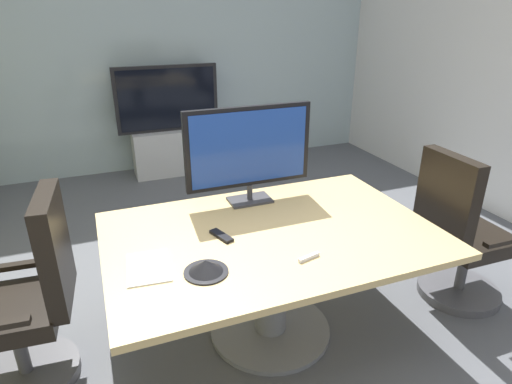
# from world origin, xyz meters

# --- Properties ---
(ground_plane) EXTENTS (7.79, 7.79, 0.00)m
(ground_plane) POSITION_xyz_m (0.00, 0.00, 0.00)
(ground_plane) COLOR #515459
(wall_back_glass_partition) EXTENTS (5.80, 0.10, 2.74)m
(wall_back_glass_partition) POSITION_xyz_m (0.00, 3.40, 1.37)
(wall_back_glass_partition) COLOR #9EB2B7
(wall_back_glass_partition) RESTS_ON ground
(conference_table) EXTENTS (1.88, 1.26, 0.72)m
(conference_table) POSITION_xyz_m (0.09, -0.05, 0.55)
(conference_table) COLOR tan
(conference_table) RESTS_ON ground
(office_chair_left) EXTENTS (0.61, 0.59, 1.09)m
(office_chair_left) POSITION_xyz_m (-1.23, 0.08, 0.46)
(office_chair_left) COLOR #4C4C51
(office_chair_left) RESTS_ON ground
(office_chair_right) EXTENTS (0.60, 0.58, 1.09)m
(office_chair_right) POSITION_xyz_m (1.41, -0.19, 0.46)
(office_chair_right) COLOR #4C4C51
(office_chair_right) RESTS_ON ground
(tv_monitor) EXTENTS (0.84, 0.18, 0.64)m
(tv_monitor) POSITION_xyz_m (0.12, 0.41, 1.08)
(tv_monitor) COLOR #333338
(tv_monitor) RESTS_ON conference_table
(wall_display_unit) EXTENTS (1.20, 0.36, 1.31)m
(wall_display_unit) POSITION_xyz_m (0.08, 3.04, 0.44)
(wall_display_unit) COLOR #B7BABC
(wall_display_unit) RESTS_ON ground
(conference_phone) EXTENTS (0.22, 0.22, 0.07)m
(conference_phone) POSITION_xyz_m (-0.38, -0.32, 0.75)
(conference_phone) COLOR black
(conference_phone) RESTS_ON conference_table
(remote_control) EXTENTS (0.10, 0.18, 0.02)m
(remote_control) POSITION_xyz_m (-0.20, -0.01, 0.73)
(remote_control) COLOR black
(remote_control) RESTS_ON conference_table
(whiteboard_marker) EXTENTS (0.13, 0.05, 0.02)m
(whiteboard_marker) POSITION_xyz_m (0.15, -0.39, 0.73)
(whiteboard_marker) COLOR silver
(whiteboard_marker) RESTS_ON conference_table
(paper_notepad) EXTENTS (0.24, 0.32, 0.01)m
(paper_notepad) POSITION_xyz_m (-0.63, -0.17, 0.73)
(paper_notepad) COLOR white
(paper_notepad) RESTS_ON conference_table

